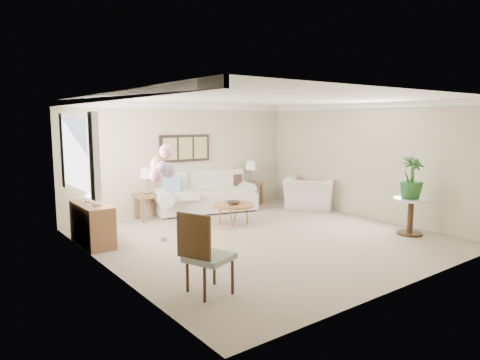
{
  "coord_description": "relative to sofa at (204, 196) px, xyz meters",
  "views": [
    {
      "loc": [
        -5.12,
        -6.06,
        2.2
      ],
      "look_at": [
        -0.12,
        0.6,
        1.05
      ],
      "focal_mm": 32.0,
      "sensor_mm": 36.0,
      "label": 1
    }
  ],
  "objects": [
    {
      "name": "ground_plane",
      "position": [
        -0.36,
        -2.72,
        -0.39
      ],
      "size": [
        6.0,
        6.0,
        0.0
      ],
      "primitive_type": "plane",
      "color": "#A19080"
    },
    {
      "name": "room_shell",
      "position": [
        -0.47,
        -2.63,
        1.24
      ],
      "size": [
        6.04,
        6.04,
        2.6
      ],
      "color": "#B9AF94",
      "rests_on": "ground"
    },
    {
      "name": "wall_art_triptych",
      "position": [
        -0.36,
        0.24,
        1.16
      ],
      "size": [
        1.35,
        0.06,
        0.65
      ],
      "color": "black",
      "rests_on": "ground"
    },
    {
      "name": "sofa",
      "position": [
        0.0,
        0.0,
        0.0
      ],
      "size": [
        2.88,
        1.53,
        0.98
      ],
      "color": "beige",
      "rests_on": "ground"
    },
    {
      "name": "end_table_left",
      "position": [
        -1.48,
        -0.01,
        0.11
      ],
      "size": [
        0.54,
        0.49,
        0.59
      ],
      "color": "brown",
      "rests_on": "ground"
    },
    {
      "name": "end_table_right",
      "position": [
        1.5,
        0.05,
        0.11
      ],
      "size": [
        0.54,
        0.49,
        0.59
      ],
      "color": "brown",
      "rests_on": "ground"
    },
    {
      "name": "lamp_left",
      "position": [
        -1.48,
        -0.01,
        0.66
      ],
      "size": [
        0.34,
        0.34,
        0.6
      ],
      "color": "gray",
      "rests_on": "end_table_left"
    },
    {
      "name": "lamp_right",
      "position": [
        1.5,
        0.05,
        0.63
      ],
      "size": [
        0.32,
        0.32,
        0.56
      ],
      "color": "gray",
      "rests_on": "end_table_right"
    },
    {
      "name": "coffee_table",
      "position": [
        -0.23,
        -1.54,
        0.03
      ],
      "size": [
        0.89,
        0.89,
        0.45
      ],
      "color": "brown",
      "rests_on": "ground"
    },
    {
      "name": "decor_bowl",
      "position": [
        -0.25,
        -1.58,
        0.1
      ],
      "size": [
        0.31,
        0.31,
        0.07
      ],
      "primitive_type": "imported",
      "rotation": [
        0.0,
        0.0,
        0.12
      ],
      "color": "#2D231C",
      "rests_on": "coffee_table"
    },
    {
      "name": "armchair",
      "position": [
        2.3,
        -1.34,
        0.0
      ],
      "size": [
        1.54,
        1.58,
        0.78
      ],
      "primitive_type": "imported",
      "rotation": [
        0.0,
        0.0,
        2.16
      ],
      "color": "beige",
      "rests_on": "ground"
    },
    {
      "name": "side_table",
      "position": [
        2.05,
        -4.27,
        0.16
      ],
      "size": [
        0.67,
        0.67,
        0.72
      ],
      "color": "silver",
      "rests_on": "ground"
    },
    {
      "name": "potted_plant",
      "position": [
        2.02,
        -4.26,
        0.74
      ],
      "size": [
        0.58,
        0.58,
        0.82
      ],
      "primitive_type": "imported",
      "rotation": [
        0.0,
        0.0,
        -0.34
      ],
      "color": "#194315",
      "rests_on": "side_table"
    },
    {
      "name": "accent_chair",
      "position": [
        -2.71,
        -4.33,
        0.17
      ],
      "size": [
        0.68,
        0.68,
        1.07
      ],
      "color": "gray",
      "rests_on": "ground"
    },
    {
      "name": "credenza",
      "position": [
        -3.12,
        -1.22,
        -0.02
      ],
      "size": [
        0.46,
        1.2,
        0.74
      ],
      "color": "brown",
      "rests_on": "ground"
    },
    {
      "name": "vase_white",
      "position": [
        -3.1,
        -1.46,
        0.45
      ],
      "size": [
        0.23,
        0.23,
        0.2
      ],
      "primitive_type": "imported",
      "rotation": [
        0.0,
        0.0,
        -0.21
      ],
      "color": "white",
      "rests_on": "credenza"
    },
    {
      "name": "vase_sage",
      "position": [
        -3.1,
        -1.03,
        0.46
      ],
      "size": [
        0.2,
        0.2,
        0.21
      ],
      "primitive_type": "imported",
      "rotation": [
        0.0,
        0.0,
        -0.02
      ],
      "color": "silver",
      "rests_on": "credenza"
    },
    {
      "name": "balloon_cluster",
      "position": [
        -2.0,
        -1.79,
        1.0
      ],
      "size": [
        0.5,
        0.38,
        1.79
      ],
      "color": "gray",
      "rests_on": "ground"
    }
  ]
}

